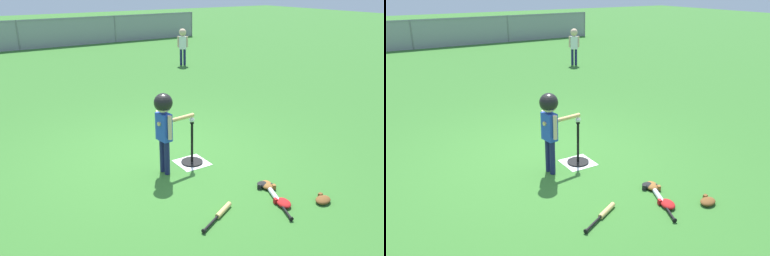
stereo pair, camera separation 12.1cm
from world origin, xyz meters
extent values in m
plane|color=#336B28|center=(0.00, 0.00, 0.00)|extent=(60.00, 60.00, 0.00)
cube|color=white|center=(0.32, -0.44, 0.00)|extent=(0.44, 0.44, 0.01)
cylinder|color=black|center=(0.32, -0.44, 0.01)|extent=(0.32, 0.32, 0.03)
cylinder|color=black|center=(0.32, -0.44, 0.33)|extent=(0.04, 0.04, 0.61)
cylinder|color=black|center=(0.32, -0.44, 0.63)|extent=(0.06, 0.06, 0.02)
sphere|color=white|center=(0.32, -0.44, 0.68)|extent=(0.07, 0.07, 0.07)
cylinder|color=#191E4C|center=(-0.17, -0.44, 0.25)|extent=(0.08, 0.08, 0.49)
cylinder|color=#191E4C|center=(-0.15, -0.55, 0.25)|extent=(0.08, 0.08, 0.49)
cube|color=#2347B7|center=(-0.16, -0.50, 0.68)|extent=(0.16, 0.23, 0.38)
cylinder|color=beige|center=(-0.18, -0.36, 0.71)|extent=(0.05, 0.05, 0.33)
cylinder|color=beige|center=(-0.14, -0.63, 0.71)|extent=(0.05, 0.05, 0.33)
sphere|color=beige|center=(-0.16, -0.50, 1.00)|extent=(0.22, 0.22, 0.22)
sphere|color=black|center=(-0.16, -0.50, 1.02)|extent=(0.25, 0.25, 0.25)
cylinder|color=#DBB266|center=(0.05, -0.47, 0.74)|extent=(0.60, 0.13, 0.06)
cylinder|color=#191E4C|center=(3.97, 5.72, 0.26)|extent=(0.08, 0.08, 0.51)
cylinder|color=#191E4C|center=(3.87, 5.78, 0.26)|extent=(0.08, 0.08, 0.51)
cube|color=white|center=(3.92, 5.75, 0.71)|extent=(0.26, 0.23, 0.40)
cylinder|color=beige|center=(4.04, 5.68, 0.74)|extent=(0.06, 0.06, 0.34)
cylinder|color=beige|center=(3.80, 5.82, 0.74)|extent=(0.06, 0.06, 0.34)
sphere|color=beige|center=(3.92, 5.75, 1.03)|extent=(0.23, 0.23, 0.23)
cylinder|color=silver|center=(0.65, -1.82, 0.03)|extent=(0.18, 0.33, 0.06)
cylinder|color=black|center=(0.53, -2.13, 0.03)|extent=(0.15, 0.32, 0.03)
cylinder|color=black|center=(0.46, -2.28, 0.03)|extent=(0.05, 0.03, 0.05)
cylinder|color=#DBB266|center=(-0.07, -1.73, 0.03)|extent=(0.31, 0.19, 0.06)
cylinder|color=black|center=(-0.35, -1.87, 0.03)|extent=(0.29, 0.16, 0.03)
cylinder|color=black|center=(-0.49, -1.94, 0.03)|extent=(0.04, 0.05, 0.05)
ellipsoid|color=black|center=(0.74, -1.56, 0.04)|extent=(0.26, 0.27, 0.07)
cube|color=black|center=(0.65, -1.55, 0.04)|extent=(0.06, 0.06, 0.06)
ellipsoid|color=brown|center=(1.08, -2.21, 0.04)|extent=(0.25, 0.20, 0.07)
cube|color=brown|center=(1.13, -2.12, 0.04)|extent=(0.06, 0.05, 0.06)
ellipsoid|color=#B21919|center=(0.63, -2.00, 0.04)|extent=(0.22, 0.26, 0.07)
cube|color=#B21919|center=(0.58, -1.92, 0.04)|extent=(0.05, 0.06, 0.06)
ellipsoid|color=brown|center=(0.76, -1.57, 0.04)|extent=(0.23, 0.26, 0.07)
cube|color=brown|center=(0.80, -1.66, 0.04)|extent=(0.06, 0.06, 0.06)
cylinder|color=slate|center=(0.00, 11.64, 0.57)|extent=(0.06, 0.06, 1.15)
cylinder|color=slate|center=(4.00, 11.64, 0.57)|extent=(0.06, 0.06, 1.15)
cylinder|color=slate|center=(8.00, 11.64, 0.57)|extent=(0.06, 0.06, 1.15)
cube|color=gray|center=(0.00, 11.64, 1.09)|extent=(16.00, 0.03, 0.03)
cube|color=gray|center=(0.00, 11.64, 0.57)|extent=(16.00, 0.01, 1.15)
camera|label=1|loc=(-2.41, -4.73, 2.50)|focal=35.73mm
camera|label=2|loc=(-2.31, -4.80, 2.50)|focal=35.73mm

